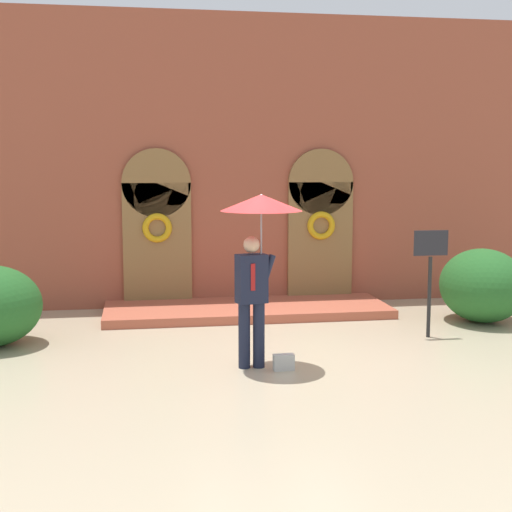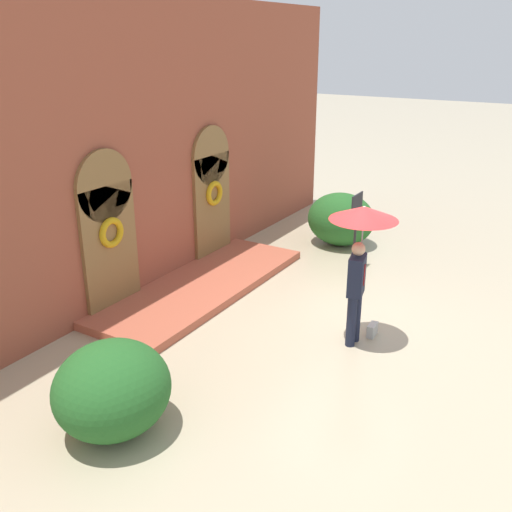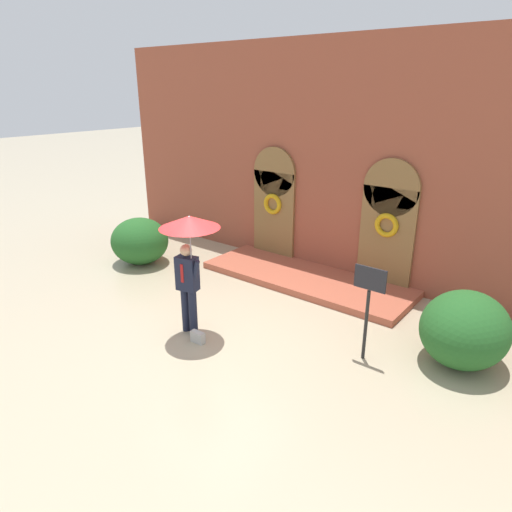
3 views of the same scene
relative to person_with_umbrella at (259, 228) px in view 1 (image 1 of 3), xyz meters
The scene contains 6 objects.
ground_plane 1.99m from the person_with_umbrella, 48.23° to the left, with size 80.00×80.00×0.00m, color tan.
building_facade 4.63m from the person_with_umbrella, 85.52° to the left, with size 14.00×2.30×5.60m.
person_with_umbrella is the anchor object (origin of this frame).
handbag 1.84m from the person_with_umbrella, 32.97° to the right, with size 0.28×0.12×0.22m, color #B7B7B2.
sign_post 3.30m from the person_with_umbrella, 22.65° to the left, with size 0.56×0.06×1.72m.
shrub_right 5.01m from the person_with_umbrella, 26.39° to the left, with size 1.45×1.66×1.29m, color #235B23.
Camera 1 is at (-1.92, -9.73, 2.77)m, focal length 50.00 mm.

